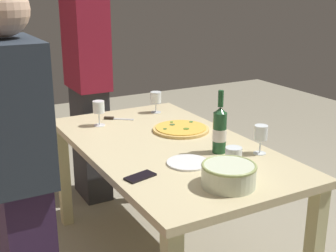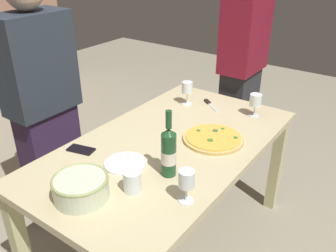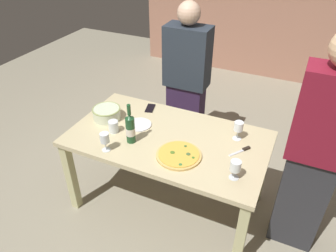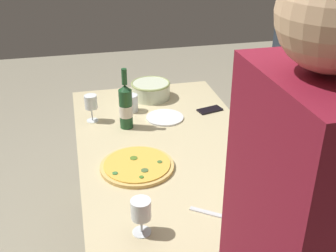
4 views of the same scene
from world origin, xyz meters
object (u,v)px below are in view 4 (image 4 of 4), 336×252
at_px(serving_bowl, 151,89).
at_px(person_guest_left, 302,103).
at_px(dining_table, 168,160).
at_px(wine_glass_far_left, 248,177).
at_px(cup_amber, 131,103).
at_px(pizza_knife, 221,215).
at_px(wine_bottle, 126,106).
at_px(side_plate, 165,118).
at_px(cell_phone, 210,110).
at_px(wine_glass_near_pizza, 91,103).
at_px(wine_glass_by_bottle, 141,211).
at_px(pizza, 137,166).

xyz_separation_m(serving_bowl, person_guest_left, (0.42, 0.81, 0.01)).
relative_size(dining_table, wine_glass_far_left, 10.09).
bearing_deg(dining_table, cup_amber, -164.64).
height_order(wine_glass_far_left, person_guest_left, person_guest_left).
bearing_deg(pizza_knife, serving_bowl, -177.89).
relative_size(wine_bottle, side_plate, 1.58).
relative_size(side_plate, cell_phone, 1.48).
distance_m(wine_glass_near_pizza, wine_glass_by_bottle, 0.97).
bearing_deg(wine_glass_near_pizza, serving_bowl, 122.71).
xyz_separation_m(wine_bottle, cup_amber, (-0.20, 0.06, -0.08)).
bearing_deg(wine_glass_near_pizza, wine_glass_far_left, 32.80).
bearing_deg(cell_phone, side_plate, 83.80).
relative_size(cell_phone, pizza_knife, 0.83).
height_order(wine_bottle, cell_phone, wine_bottle).
xyz_separation_m(wine_glass_near_pizza, wine_glass_by_bottle, (0.97, 0.11, -0.01)).
relative_size(dining_table, wine_glass_near_pizza, 10.36).
bearing_deg(person_guest_left, side_plate, -20.51).
relative_size(wine_bottle, cup_amber, 3.34).
distance_m(wine_bottle, cell_phone, 0.53).
distance_m(wine_glass_near_pizza, wine_glass_far_left, 1.04).
distance_m(pizza, wine_bottle, 0.43).
distance_m(serving_bowl, person_guest_left, 0.91).
relative_size(side_plate, pizza_knife, 1.23).
relative_size(serving_bowl, wine_glass_far_left, 1.54).
distance_m(wine_glass_by_bottle, cup_amber, 1.06).
height_order(wine_bottle, wine_glass_by_bottle, wine_bottle).
bearing_deg(cell_phone, wine_glass_by_bottle, 134.60).
relative_size(wine_glass_near_pizza, pizza_knife, 0.89).
distance_m(wine_bottle, pizza_knife, 0.87).
distance_m(wine_glass_far_left, cup_amber, 1.01).
relative_size(cell_phone, person_guest_left, 0.09).
bearing_deg(side_plate, wine_glass_by_bottle, -17.87).
distance_m(pizza, serving_bowl, 0.81).
relative_size(pizza, wine_glass_near_pizza, 2.21).
distance_m(wine_glass_by_bottle, side_plate, 0.96).
distance_m(wine_glass_near_pizza, person_guest_left, 1.20).
height_order(cell_phone, pizza_knife, pizza_knife).
xyz_separation_m(wine_glass_by_bottle, side_plate, (-0.90, 0.29, -0.09)).
bearing_deg(pizza, serving_bowl, 164.50).
height_order(dining_table, cup_amber, cup_amber).
height_order(cup_amber, pizza_knife, cup_amber).
bearing_deg(wine_bottle, cup_amber, 164.40).
xyz_separation_m(wine_glass_by_bottle, cup_amber, (-1.05, 0.12, -0.05)).
height_order(cup_amber, person_guest_left, person_guest_left).
relative_size(pizza, wine_bottle, 1.02).
bearing_deg(dining_table, wine_bottle, -143.73).
height_order(wine_glass_by_bottle, side_plate, wine_glass_by_bottle).
xyz_separation_m(dining_table, wine_glass_near_pizza, (-0.36, -0.35, 0.20)).
bearing_deg(wine_glass_by_bottle, side_plate, 162.13).
xyz_separation_m(dining_table, wine_glass_by_bottle, (0.61, -0.24, 0.19)).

